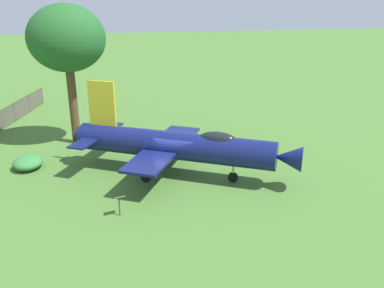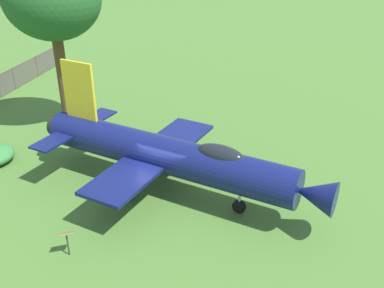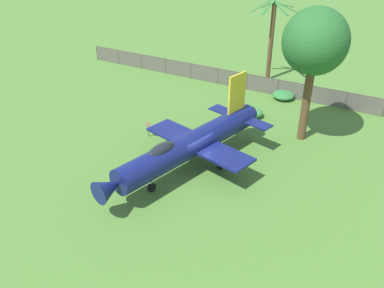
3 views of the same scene
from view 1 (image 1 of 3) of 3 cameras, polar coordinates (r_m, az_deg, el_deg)
The scene contains 5 objects.
ground_plane at distance 25.49m, azimuth -2.49°, elevation -4.23°, with size 200.00×200.00×0.00m, color #47722D.
display_jet at distance 24.63m, azimuth -1.76°, elevation -0.20°, with size 13.34×9.27×5.59m.
shade_tree at distance 30.36m, azimuth -17.13°, elevation 13.78°, with size 5.38×4.61×10.01m.
shrub_by_tree at distance 28.19m, azimuth -21.96°, elevation -2.38°, with size 1.86×2.16×0.82m.
info_plaque at distance 20.89m, azimuth -10.18°, elevation -7.77°, with size 0.69×0.54×1.14m.
Camera 1 is at (3.35, 22.95, 10.57)m, focal length 38.13 mm.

